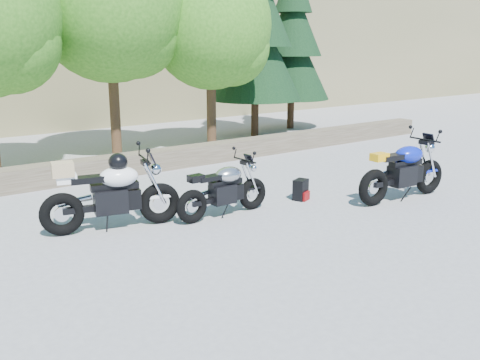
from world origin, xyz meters
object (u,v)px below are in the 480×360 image
(backpack, at_px, (301,190))
(silver_bike, at_px, (224,190))
(white_bike, at_px, (111,193))
(blue_bike, at_px, (404,171))

(backpack, bearing_deg, silver_bike, 156.27)
(white_bike, bearing_deg, backpack, 4.94)
(silver_bike, distance_m, backpack, 1.88)
(blue_bike, distance_m, backpack, 2.10)
(blue_bike, xyz_separation_m, backpack, (-1.69, 1.20, -0.38))
(silver_bike, relative_size, white_bike, 0.85)
(white_bike, height_order, backpack, white_bike)
(blue_bike, height_order, backpack, blue_bike)
(silver_bike, xyz_separation_m, backpack, (1.86, -0.07, -0.28))
(blue_bike, bearing_deg, silver_bike, 164.27)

